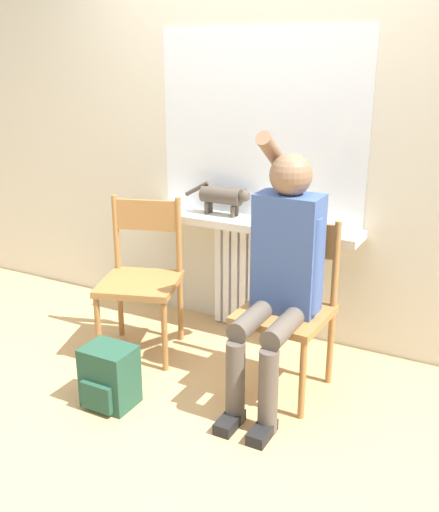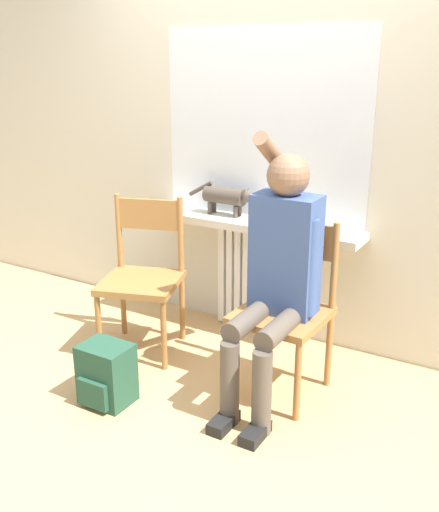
# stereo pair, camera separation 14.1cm
# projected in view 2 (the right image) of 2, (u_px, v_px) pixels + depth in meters

# --- Properties ---
(ground_plane) EXTENTS (12.00, 12.00, 0.00)m
(ground_plane) POSITION_uv_depth(u_px,v_px,m) (156.00, 411.00, 3.17)
(ground_plane) COLOR tan
(wall_with_window) EXTENTS (7.00, 0.06, 2.70)m
(wall_with_window) POSITION_uv_depth(u_px,v_px,m) (266.00, 128.00, 3.73)
(wall_with_window) COLOR beige
(wall_with_window) RESTS_ON ground_plane
(radiator) EXTENTS (0.57, 0.08, 0.74)m
(radiator) POSITION_uv_depth(u_px,v_px,m) (257.00, 278.00, 3.99)
(radiator) COLOR white
(radiator) RESTS_ON ground_plane
(windowsill) EXTENTS (1.44, 0.26, 0.05)m
(windowsill) POSITION_uv_depth(u_px,v_px,m) (252.00, 224.00, 3.79)
(windowsill) COLOR silver
(windowsill) RESTS_ON radiator
(window_glass) EXTENTS (1.38, 0.01, 1.15)m
(window_glass) POSITION_uv_depth(u_px,v_px,m) (263.00, 126.00, 3.70)
(window_glass) COLOR white
(window_glass) RESTS_ON windowsill
(chair_left) EXTENTS (0.58, 0.58, 0.96)m
(chair_left) POSITION_uv_depth(u_px,v_px,m) (143.00, 274.00, 3.70)
(chair_left) COLOR #9E6B38
(chair_left) RESTS_ON ground_plane
(chair_right) EXTENTS (0.47, 0.47, 0.96)m
(chair_right) POSITION_uv_depth(u_px,v_px,m) (285.00, 306.00, 3.23)
(chair_right) COLOR #9E6B38
(chair_right) RESTS_ON ground_plane
(person) EXTENTS (0.36, 0.97, 1.44)m
(person) POSITION_uv_depth(u_px,v_px,m) (279.00, 268.00, 3.07)
(person) COLOR brown
(person) RESTS_ON ground_plane
(cat) EXTENTS (0.47, 0.11, 0.22)m
(cat) POSITION_uv_depth(u_px,v_px,m) (227.00, 196.00, 3.86)
(cat) COLOR #4C4238
(cat) RESTS_ON windowsill
(backpack) EXTENTS (0.27, 0.24, 0.33)m
(backpack) POSITION_uv_depth(u_px,v_px,m) (106.00, 374.00, 3.20)
(backpack) COLOR #234C38
(backpack) RESTS_ON ground_plane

